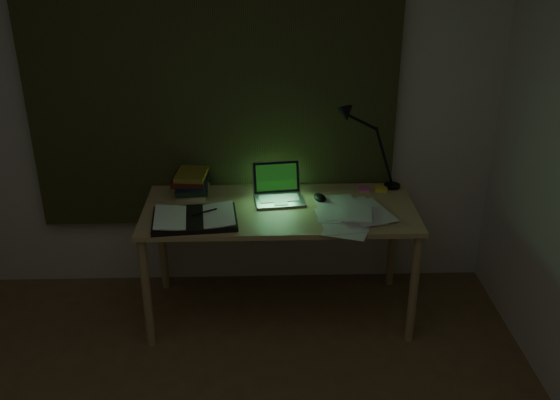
{
  "coord_description": "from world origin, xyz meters",
  "views": [
    {
      "loc": [
        0.29,
        -1.67,
        2.26
      ],
      "look_at": [
        0.38,
        1.46,
        0.82
      ],
      "focal_mm": 40.0,
      "sensor_mm": 36.0,
      "label": 1
    }
  ],
  "objects_px": {
    "book_stack": "(191,182)",
    "loose_papers": "(346,213)",
    "desk_lamp": "(395,146)",
    "laptop": "(280,186)",
    "desk": "(279,261)",
    "open_textbook": "(195,218)"
  },
  "relations": [
    {
      "from": "desk",
      "to": "open_textbook",
      "type": "height_order",
      "value": "open_textbook"
    },
    {
      "from": "laptop",
      "to": "loose_papers",
      "type": "xyz_separation_m",
      "value": [
        0.37,
        -0.19,
        -0.09
      ]
    },
    {
      "from": "loose_papers",
      "to": "desk_lamp",
      "type": "distance_m",
      "value": 0.57
    },
    {
      "from": "desk",
      "to": "book_stack",
      "type": "distance_m",
      "value": 0.71
    },
    {
      "from": "laptop",
      "to": "open_textbook",
      "type": "height_order",
      "value": "laptop"
    },
    {
      "from": "laptop",
      "to": "book_stack",
      "type": "distance_m",
      "value": 0.54
    },
    {
      "from": "laptop",
      "to": "desk_lamp",
      "type": "relative_size",
      "value": 0.6
    },
    {
      "from": "loose_papers",
      "to": "desk_lamp",
      "type": "height_order",
      "value": "desk_lamp"
    },
    {
      "from": "loose_papers",
      "to": "desk",
      "type": "bearing_deg",
      "value": 164.16
    },
    {
      "from": "laptop",
      "to": "desk",
      "type": "bearing_deg",
      "value": -99.38
    },
    {
      "from": "open_textbook",
      "to": "loose_papers",
      "type": "xyz_separation_m",
      "value": [
        0.85,
        0.05,
        -0.01
      ]
    },
    {
      "from": "desk",
      "to": "laptop",
      "type": "bearing_deg",
      "value": 87.75
    },
    {
      "from": "laptop",
      "to": "book_stack",
      "type": "bearing_deg",
      "value": 159.34
    },
    {
      "from": "open_textbook",
      "to": "book_stack",
      "type": "relative_size",
      "value": 1.99
    },
    {
      "from": "desk",
      "to": "desk_lamp",
      "type": "bearing_deg",
      "value": 21.25
    },
    {
      "from": "desk",
      "to": "open_textbook",
      "type": "distance_m",
      "value": 0.62
    },
    {
      "from": "open_textbook",
      "to": "desk_lamp",
      "type": "bearing_deg",
      "value": 14.46
    },
    {
      "from": "desk",
      "to": "loose_papers",
      "type": "xyz_separation_m",
      "value": [
        0.37,
        -0.11,
        0.37
      ]
    },
    {
      "from": "book_stack",
      "to": "loose_papers",
      "type": "bearing_deg",
      "value": -19.33
    },
    {
      "from": "book_stack",
      "to": "desk_lamp",
      "type": "xyz_separation_m",
      "value": [
        1.23,
        0.07,
        0.19
      ]
    },
    {
      "from": "desk_lamp",
      "to": "laptop",
      "type": "bearing_deg",
      "value": -155.17
    },
    {
      "from": "book_stack",
      "to": "loose_papers",
      "type": "relative_size",
      "value": 0.58
    }
  ]
}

